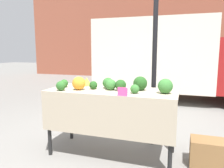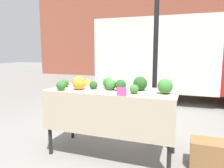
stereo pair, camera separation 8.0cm
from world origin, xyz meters
name	(u,v)px [view 2 (the right image)]	position (x,y,z in m)	size (l,w,h in m)	color
ground_plane	(112,153)	(0.00, 0.00, 0.00)	(40.00, 40.00, 0.00)	gray
building_facade	(173,13)	(0.00, 9.19, 3.34)	(16.00, 0.60, 6.67)	brown
tent_pole	(155,67)	(0.49, 0.52, 1.19)	(0.07, 0.07, 2.38)	black
parked_truck	(177,58)	(0.59, 3.97, 1.23)	(4.74, 2.06, 2.30)	silver
market_table	(110,101)	(0.00, -0.07, 0.78)	(1.73, 0.73, 0.91)	tan
orange_cauliflower	(79,83)	(-0.43, -0.14, 1.00)	(0.18, 0.18, 0.18)	orange
romanesco_head	(87,81)	(-0.48, 0.23, 0.97)	(0.15, 0.15, 0.12)	#93B238
broccoli_head_0	(134,89)	(0.34, -0.15, 0.97)	(0.11, 0.11, 0.11)	#387533
broccoli_head_1	(79,83)	(-0.53, 0.06, 0.97)	(0.12, 0.12, 0.12)	#23511E
broccoli_head_2	(165,86)	(0.70, -0.03, 1.00)	(0.18, 0.18, 0.18)	#387533
broccoli_head_3	(93,85)	(-0.26, -0.03, 0.97)	(0.11, 0.11, 0.11)	#23511E
broccoli_head_4	(140,83)	(0.37, 0.09, 1.00)	(0.19, 0.19, 0.19)	#23511E
broccoli_head_5	(108,83)	(-0.09, 0.10, 0.99)	(0.15, 0.15, 0.15)	#336B2D
broccoli_head_6	(111,85)	(-0.01, -0.02, 0.98)	(0.15, 0.15, 0.15)	#387533
broccoli_head_7	(120,85)	(0.13, -0.02, 0.98)	(0.15, 0.15, 0.15)	#23511E
broccoli_head_8	(65,83)	(-0.72, -0.01, 0.97)	(0.11, 0.11, 0.11)	#2D6628
broccoli_head_9	(61,86)	(-0.63, -0.26, 0.97)	(0.13, 0.13, 0.13)	#2D6628
price_sign	(122,92)	(0.25, -0.35, 0.96)	(0.12, 0.01, 0.10)	#EF4793
produce_crate	(213,155)	(1.29, 0.04, 0.17)	(0.52, 0.31, 0.35)	olive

